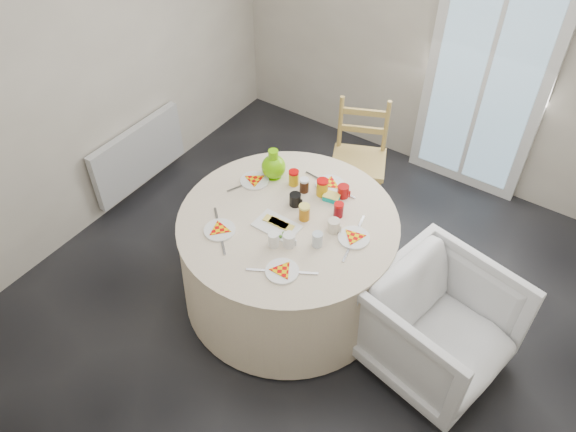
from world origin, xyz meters
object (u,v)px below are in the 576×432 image
Objects in this scene: radiator at (139,155)px; wooden_chair at (358,163)px; green_pitcher at (274,165)px; armchair at (439,327)px; table at (288,258)px.

radiator is 1.01× the size of wooden_chair.
armchair is at bearing -31.55° from green_pitcher.
armchair reaches higher than radiator.
wooden_chair is at bearing 93.30° from table.
table is at bearing -110.55° from wooden_chair.
wooden_chair reaches higher than radiator.
radiator is at bearing 160.90° from green_pitcher.
wooden_chair is at bearing 60.02° from armchair.
table is at bearing -64.21° from green_pitcher.
green_pitcher reaches higher than radiator.
radiator is 1.17× the size of armchair.
table is 0.68m from green_pitcher.
green_pitcher is (-0.28, -0.83, 0.40)m from wooden_chair.
armchair is at bearing -66.09° from wooden_chair.
radiator is at bearing 98.08° from armchair.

